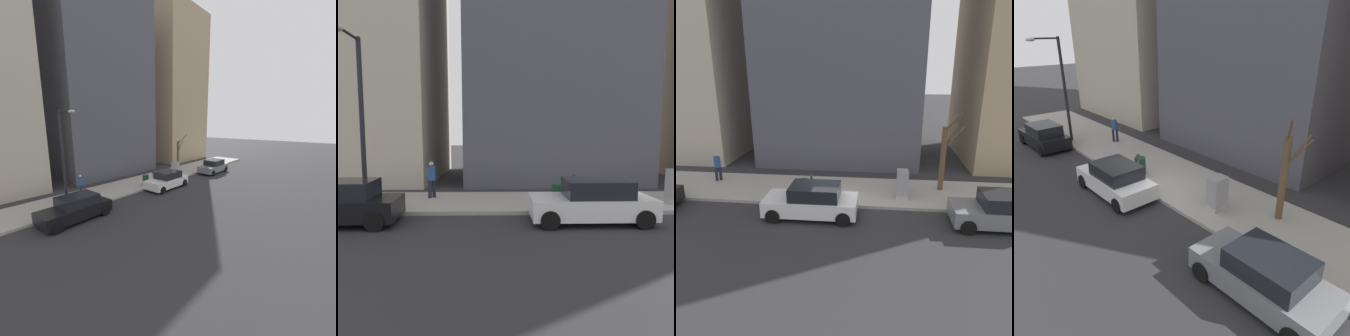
# 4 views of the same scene
# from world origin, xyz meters

# --- Properties ---
(ground_plane) EXTENTS (120.00, 120.00, 0.00)m
(ground_plane) POSITION_xyz_m (0.00, 0.00, 0.00)
(ground_plane) COLOR #2B2B2D
(sidewalk) EXTENTS (4.00, 36.00, 0.15)m
(sidewalk) POSITION_xyz_m (2.00, 0.00, 0.07)
(sidewalk) COLOR #9E9B93
(sidewalk) RESTS_ON ground
(parked_car_white) EXTENTS (1.95, 4.22, 1.52)m
(parked_car_white) POSITION_xyz_m (-1.02, 0.85, 0.74)
(parked_car_white) COLOR white
(parked_car_white) RESTS_ON ground
(parked_car_black) EXTENTS (2.05, 4.26, 1.52)m
(parked_car_black) POSITION_xyz_m (-1.11, 9.60, 0.74)
(parked_car_black) COLOR black
(parked_car_black) RESTS_ON ground
(parking_meter) EXTENTS (0.14, 0.10, 1.35)m
(parking_meter) POSITION_xyz_m (0.45, 1.17, 0.98)
(parking_meter) COLOR slate
(parking_meter) RESTS_ON sidewalk
(streetlamp) EXTENTS (1.97, 0.32, 6.50)m
(streetlamp) POSITION_xyz_m (0.28, 9.32, 4.02)
(streetlamp) COLOR black
(streetlamp) RESTS_ON sidewalk
(trash_bin) EXTENTS (0.56, 0.56, 0.90)m
(trash_bin) POSITION_xyz_m (0.90, 1.69, 0.60)
(trash_bin) COLOR #14381E
(trash_bin) RESTS_ON sidewalk
(pedestrian_near_meter) EXTENTS (0.36, 0.36, 1.66)m
(pedestrian_near_meter) POSITION_xyz_m (2.64, 7.17, 1.09)
(pedestrian_near_meter) COLOR #1E1E2D
(pedestrian_near_meter) RESTS_ON sidewalk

